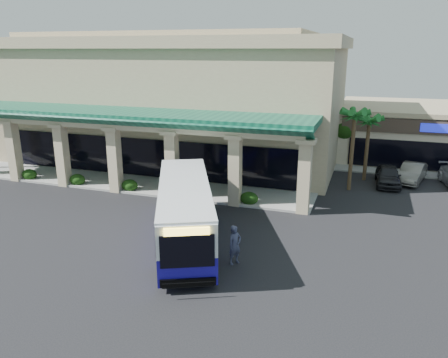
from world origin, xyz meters
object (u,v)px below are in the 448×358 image
at_px(pedestrian, 235,245).
at_px(car_white, 412,173).
at_px(car_silver, 388,175).
at_px(transit_bus, 185,212).

bearing_deg(pedestrian, car_white, 6.45).
relative_size(pedestrian, car_silver, 0.45).
xyz_separation_m(transit_bus, car_white, (12.39, 15.62, -0.87)).
height_order(car_silver, car_white, car_silver).
height_order(pedestrian, car_white, pedestrian).
relative_size(transit_bus, pedestrian, 5.88).
xyz_separation_m(transit_bus, car_silver, (10.60, 14.19, -0.85)).
distance_m(transit_bus, car_white, 19.96).
bearing_deg(transit_bus, car_silver, 28.57).
relative_size(pedestrian, car_white, 0.44).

